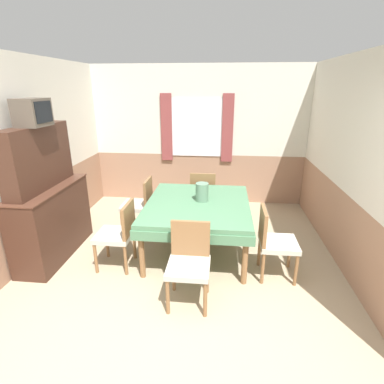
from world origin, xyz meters
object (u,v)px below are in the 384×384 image
Objects in this scene: chair_head_near at (189,260)px; sideboard at (49,204)px; chair_head_window at (203,193)px; chair_right_near at (273,240)px; dining_table at (198,209)px; vase at (202,192)px; chair_left_far at (140,203)px; chair_left_near at (119,232)px; tv at (32,112)px.

sideboard is at bearing -20.80° from chair_head_near.
sideboard is (-1.95, -1.36, 0.26)m from chair_head_window.
chair_head_near is 2.11m from sideboard.
chair_right_near is (0.95, -1.55, 0.00)m from chair_head_window.
dining_table is at bearing -90.00° from chair_head_near.
chair_head_window is 1.00× the size of chair_head_near.
dining_table is at bearing -117.82° from chair_right_near.
chair_head_near is 3.46× the size of vase.
sideboard reaches higher than chair_left_far.
chair_head_window is at bearing 90.00° from dining_table.
chair_left_far is at bearing 38.88° from sideboard.
tv reaches higher than chair_left_near.
chair_left_far is (-0.95, 0.50, -0.14)m from dining_table.
chair_left_near and chair_left_far have the same top height.
chair_right_near is 2.20× the size of tv.
chair_head_near is at bearing -148.51° from chair_left_far.
sideboard reaches higher than chair_left_near.
vase reaches higher than chair_left_near.
sideboard is (-1.95, -0.31, 0.12)m from dining_table.
chair_right_near is at bearing -32.70° from vase.
chair_head_window is 1.00× the size of chair_left_near.
chair_left_near is 0.49× the size of sideboard.
chair_left_far is 1.32m from sideboard.
tv reaches higher than vase.
chair_head_window is 1.00× the size of chair_left_far.
sideboard is at bearing 120.76° from tv.
chair_left_far is 1.82m from chair_head_near.
chair_left_near and chair_head_near have the same top height.
dining_table is at bearing 8.95° from sideboard.
vase is at bearing -87.07° from chair_head_window.
tv is at bearing -59.24° from sideboard.
tv is (-1.91, -0.37, 1.30)m from dining_table.
chair_left_far is 2.15m from chair_right_near.
tv is (-0.96, 0.13, 1.44)m from chair_left_near.
chair_head_near is (0.00, -1.05, -0.14)m from dining_table.
tv reaches higher than chair_head_near.
sideboard reaches higher than chair_head_window.
tv is at bearing -168.96° from dining_table.
dining_table is 1.98m from sideboard.
dining_table is 4.07× the size of tv.
vase is (2.00, 0.38, 0.11)m from sideboard.
tv reaches higher than chair_left_far.
vase is (-0.90, 0.58, 0.37)m from chair_right_near.
chair_head_near is 1.00× the size of chair_right_near.
chair_left_far is 1.00× the size of chair_right_near.
chair_left_far reaches higher than dining_table.
dining_table is 0.24m from vase.
sideboard is 4.45× the size of tv.
chair_head_window is at bearing -148.51° from chair_right_near.
chair_right_near is (0.95, -0.50, -0.14)m from dining_table.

